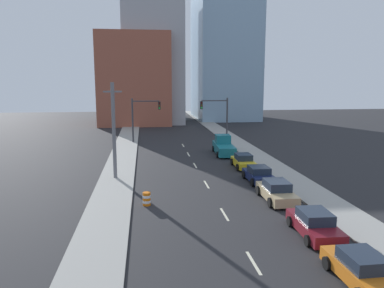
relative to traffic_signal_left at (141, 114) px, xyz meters
The scene contains 21 objects.
sidewalk_left 5.92m from the traffic_signal_left, 117.75° to the left, with size 3.10×98.01×0.14m.
sidewalk_right 14.51m from the traffic_signal_left, 16.14° to the left, with size 3.10×98.01×0.14m.
lane_stripe_at_9m 37.04m from the traffic_signal_left, 81.12° to the right, with size 0.16×2.40×0.01m, color beige.
lane_stripe_at_15m 30.47m from the traffic_signal_left, 79.15° to the right, with size 0.16×2.40×0.01m, color beige.
lane_stripe_at_23m 23.47m from the traffic_signal_left, 75.77° to the right, with size 0.16×2.40×0.01m, color beige.
lane_stripe_at_30m 16.68m from the traffic_signal_left, 69.44° to the right, with size 0.16×2.40×0.01m, color beige.
lane_stripe_at_36m 11.50m from the traffic_signal_left, 58.12° to the right, with size 0.16×2.40×0.01m, color beige.
lane_stripe_at_42m 7.54m from the traffic_signal_left, 26.71° to the right, with size 0.16×2.40×0.01m, color beige.
building_brick_left 26.19m from the traffic_signal_left, 92.85° to the left, with size 14.00×16.00×17.81m.
building_office_center 31.20m from the traffic_signal_left, 85.16° to the left, with size 12.00×20.00×26.54m.
building_glass_right 40.21m from the traffic_signal_left, 60.62° to the left, with size 13.00×20.00×30.10m.
traffic_signal_left is the anchor object (origin of this frame).
traffic_signal_right 11.28m from the traffic_signal_left, ahead, with size 4.06×0.35×6.29m.
utility_pole_left_mid 19.64m from the traffic_signal_left, 96.33° to the right, with size 1.60×0.32×8.60m.
traffic_barrel 27.42m from the traffic_signal_left, 88.78° to the right, with size 0.56×0.56×0.95m.
sedan_orange 40.17m from the traffic_signal_left, 75.81° to the right, with size 2.04×4.35×1.40m.
sedan_maroon 35.24m from the traffic_signal_left, 73.28° to the right, with size 2.24×4.58×1.44m.
sedan_tan 29.29m from the traffic_signal_left, 69.68° to the right, with size 2.17×4.72×1.50m.
sedan_navy 24.67m from the traffic_signal_left, 64.90° to the right, with size 2.20×4.24×1.37m.
sedan_yellow 19.97m from the traffic_signal_left, 58.01° to the right, with size 2.04×4.23×1.41m.
pickup_truck_teal 14.05m from the traffic_signal_left, 43.66° to the right, with size 2.51×6.25×2.23m.
Camera 1 is at (-5.12, -7.73, 8.79)m, focal length 35.00 mm.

